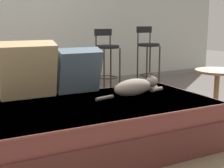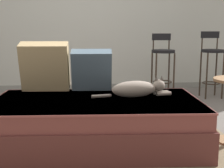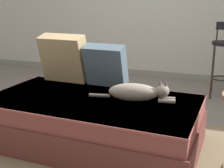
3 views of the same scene
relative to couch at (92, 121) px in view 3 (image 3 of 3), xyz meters
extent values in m
plane|color=#66605B|center=(0.00, 0.40, -0.21)|extent=(16.00, 16.00, 0.00)
cube|color=gray|center=(0.00, 2.60, -0.17)|extent=(8.00, 0.02, 0.09)
cube|color=#75664C|center=(0.00, -0.30, -0.21)|extent=(2.54, 2.11, 0.01)
cube|color=brown|center=(0.00, 0.00, -0.08)|extent=(1.89, 1.11, 0.27)
cube|color=brown|center=(0.00, 0.00, 0.13)|extent=(1.85, 1.07, 0.15)
cube|color=brown|center=(0.00, 0.00, 0.19)|extent=(1.86, 1.08, 0.02)
cube|color=tan|center=(-0.48, 0.43, 0.45)|extent=(0.48, 0.30, 0.49)
cube|color=#4C6070|center=(-0.02, 0.41, 0.41)|extent=(0.41, 0.27, 0.42)
ellipsoid|color=gray|center=(0.35, 0.07, 0.28)|extent=(0.44, 0.24, 0.15)
sphere|color=gray|center=(0.59, 0.11, 0.30)|extent=(0.11, 0.11, 0.11)
cone|color=#544C44|center=(0.56, 0.11, 0.37)|extent=(0.03, 0.03, 0.04)
cone|color=#544C44|center=(0.61, 0.11, 0.37)|extent=(0.03, 0.03, 0.04)
cylinder|color=gray|center=(0.63, 0.09, 0.22)|extent=(0.14, 0.06, 0.04)
cylinder|color=gray|center=(0.62, 0.15, 0.22)|extent=(0.14, 0.06, 0.04)
cylinder|color=#544C44|center=(0.05, 0.05, 0.22)|extent=(0.18, 0.06, 0.03)
cylinder|color=#2D2319|center=(0.94, 1.66, 0.13)|extent=(0.02, 0.02, 0.68)
cylinder|color=#2D2319|center=(0.94, 1.92, 0.13)|extent=(0.02, 0.02, 0.68)
torus|color=#2D2319|center=(1.07, 1.79, 0.04)|extent=(0.28, 0.28, 0.02)
cylinder|color=#2D2319|center=(0.95, 1.92, 0.58)|extent=(0.02, 0.02, 0.22)
camera|label=1|loc=(-1.19, -2.17, 0.85)|focal=50.00mm
camera|label=2|loc=(-0.13, -2.67, 0.82)|focal=50.00mm
camera|label=3|loc=(1.01, -2.35, 1.05)|focal=50.00mm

